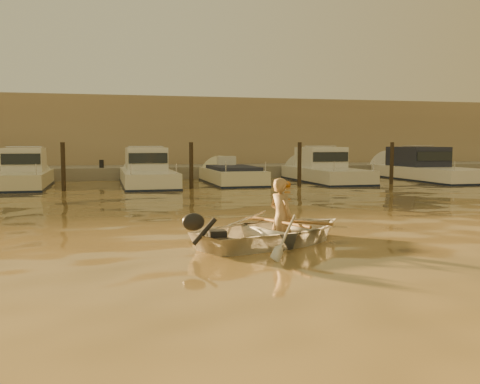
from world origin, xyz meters
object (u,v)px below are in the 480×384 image
object	(u,v)px
moored_boat_5	(426,168)
person	(281,218)
dinghy	(277,231)
moored_boat_2	(147,172)
waterfront_building	(163,136)
moored_boat_4	(325,169)
moored_boat_1	(23,173)
moored_boat_3	(232,179)

from	to	relation	value
moored_boat_5	person	bearing A→B (deg)	-131.22
dinghy	moored_boat_2	distance (m)	15.29
moored_boat_2	moored_boat_5	distance (m)	14.74
dinghy	moored_boat_2	xyz separation A→B (m)	(-1.35, 15.22, 0.38)
waterfront_building	moored_boat_5	bearing A→B (deg)	-40.63
dinghy	moored_boat_5	distance (m)	20.28
dinghy	moored_boat_4	world-z (taller)	moored_boat_4
moored_boat_1	waterfront_building	size ratio (longest dim) A/B	0.14
moored_boat_1	moored_boat_3	distance (m)	9.49
dinghy	moored_boat_5	world-z (taller)	moored_boat_5
moored_boat_1	moored_boat_2	size ratio (longest dim) A/B	0.82
dinghy	moored_boat_4	xyz separation A→B (m)	(7.61, 15.22, 0.38)
waterfront_building	moored_boat_4	bearing A→B (deg)	-57.39
dinghy	moored_boat_4	bearing A→B (deg)	-51.01
moored_boat_5	waterfront_building	bearing A→B (deg)	139.37
dinghy	moored_boat_1	size ratio (longest dim) A/B	0.56
dinghy	moored_boat_5	bearing A→B (deg)	-65.79
moored_boat_4	moored_boat_1	bearing A→B (deg)	180.00
moored_boat_3	moored_boat_5	xyz separation A→B (m)	(10.69, 0.00, 0.40)
moored_boat_3	moored_boat_4	size ratio (longest dim) A/B	0.85
waterfront_building	moored_boat_3	bearing A→B (deg)	-79.05
moored_boat_3	waterfront_building	bearing A→B (deg)	100.95
person	moored_boat_2	world-z (taller)	moored_boat_2
moored_boat_4	waterfront_building	distance (m)	13.18
dinghy	moored_boat_1	distance (m)	16.67
moored_boat_2	moored_boat_5	xyz separation A→B (m)	(14.74, 0.00, 0.00)
moored_boat_3	moored_boat_1	bearing A→B (deg)	180.00
moored_boat_2	moored_boat_4	world-z (taller)	same
dinghy	waterfront_building	xyz separation A→B (m)	(0.57, 26.22, 2.15)
moored_boat_4	moored_boat_5	size ratio (longest dim) A/B	0.84
person	moored_boat_4	size ratio (longest dim) A/B	0.21
person	moored_boat_1	xyz separation A→B (m)	(-6.87, 15.18, 0.13)
dinghy	waterfront_building	world-z (taller)	waterfront_building
dinghy	moored_boat_3	bearing A→B (deg)	-34.51
moored_boat_1	waterfront_building	xyz separation A→B (m)	(7.35, 11.00, 1.77)
moored_boat_2	moored_boat_3	size ratio (longest dim) A/B	1.21
moored_boat_2	moored_boat_3	distance (m)	4.07
person	waterfront_building	size ratio (longest dim) A/B	0.03
moored_boat_2	moored_boat_1	bearing A→B (deg)	180.00
moored_boat_3	moored_boat_2	bearing A→B (deg)	180.00
moored_boat_4	waterfront_building	size ratio (longest dim) A/B	0.16
moored_boat_2	waterfront_building	bearing A→B (deg)	80.09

